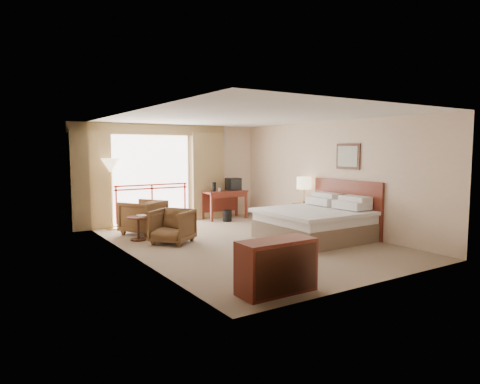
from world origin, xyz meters
TOP-DOWN VIEW (x-y plane):
  - floor at (0.00, 0.00)m, footprint 7.00×7.00m
  - ceiling at (0.00, 0.00)m, footprint 7.00×7.00m
  - wall_back at (0.00, 3.50)m, footprint 5.00×0.00m
  - wall_front at (0.00, -3.50)m, footprint 5.00×0.00m
  - wall_left at (-2.50, 0.00)m, footprint 0.00×7.00m
  - wall_right at (2.50, 0.00)m, footprint 0.00×7.00m
  - balcony_door at (-0.80, 3.48)m, footprint 2.40×0.00m
  - balcony_railing at (-0.80, 3.46)m, footprint 2.09×0.03m
  - curtain_left at (-2.45, 3.35)m, footprint 1.00×0.26m
  - curtain_right at (0.85, 3.35)m, footprint 1.00×0.26m
  - valance at (-0.80, 3.38)m, footprint 4.40×0.22m
  - hvac_vent at (1.30, 3.47)m, footprint 0.50×0.04m
  - bed at (1.50, -0.60)m, footprint 2.13×2.06m
  - headboard at (2.46, -0.60)m, footprint 0.06×2.10m
  - framed_art at (2.47, -0.60)m, footprint 0.04×0.72m
  - nightstand at (2.25, 0.63)m, footprint 0.47×0.55m
  - table_lamp at (2.25, 0.68)m, footprint 0.38×0.38m
  - phone at (2.20, 0.48)m, footprint 0.20×0.18m
  - desk at (1.23, 3.03)m, footprint 1.25×0.61m
  - tv at (1.53, 2.97)m, footprint 0.40×0.32m
  - coffee_maker at (0.88, 2.97)m, footprint 0.15×0.15m
  - cup at (1.03, 2.92)m, footprint 0.08×0.08m
  - wastebasket at (1.05, 2.53)m, footprint 0.33×0.33m
  - armchair_far at (-1.56, 2.10)m, footprint 1.21×1.22m
  - armchair_near at (-1.40, 0.74)m, footprint 1.12×1.12m
  - side_table at (-1.92, 1.42)m, footprint 0.49×0.49m
  - book at (-1.92, 1.42)m, footprint 0.19×0.25m
  - floor_lamp at (-2.03, 3.06)m, footprint 0.46×0.46m
  - dresser at (-1.48, -3.02)m, footprint 1.13×0.48m

SIDE VIEW (x-z plane):
  - floor at x=0.00m, z-range 0.00..0.00m
  - armchair_far at x=-1.56m, z-range -0.41..0.41m
  - armchair_near at x=-1.40m, z-range -0.37..0.37m
  - wastebasket at x=1.05m, z-range 0.00..0.32m
  - nightstand at x=2.25m, z-range 0.00..0.62m
  - side_table at x=-1.92m, z-range 0.10..0.63m
  - bed at x=1.50m, z-range -0.11..0.86m
  - dresser at x=-1.48m, z-range 0.00..0.75m
  - book at x=-1.92m, z-range 0.52..0.55m
  - desk at x=1.23m, z-range 0.23..1.05m
  - headboard at x=2.46m, z-range 0.00..1.30m
  - phone at x=2.20m, z-range 0.62..0.70m
  - balcony_railing at x=-0.80m, z-range 0.30..1.32m
  - cup at x=1.03m, z-range 0.82..0.92m
  - coffee_maker at x=0.88m, z-range 0.82..1.08m
  - tv at x=1.53m, z-range 0.82..1.18m
  - table_lamp at x=2.25m, z-range 0.81..1.47m
  - balcony_door at x=-0.80m, z-range 0.00..2.40m
  - curtain_left at x=-2.45m, z-range 0.00..2.50m
  - curtain_right at x=0.85m, z-range 0.00..2.50m
  - wall_left at x=-2.50m, z-range -2.15..4.85m
  - wall_right at x=2.50m, z-range -2.15..4.85m
  - wall_back at x=0.00m, z-range -1.15..3.85m
  - wall_front at x=0.00m, z-range -1.15..3.85m
  - floor_lamp at x=-2.03m, z-range 0.65..2.44m
  - framed_art at x=2.47m, z-range 1.55..2.15m
  - hvac_vent at x=1.30m, z-range 2.10..2.60m
  - valance at x=-0.80m, z-range 2.41..2.69m
  - ceiling at x=0.00m, z-range 2.70..2.70m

